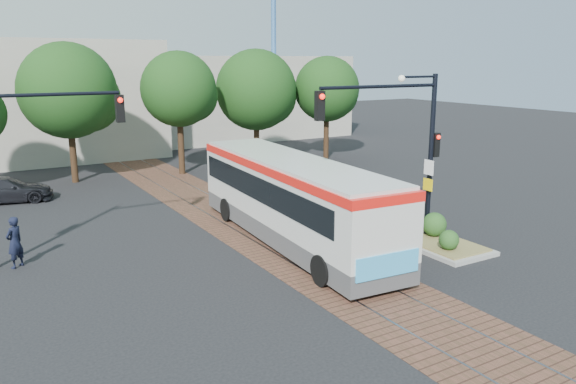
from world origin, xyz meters
name	(u,v)px	position (x,y,z in m)	size (l,w,h in m)	color
ground	(303,255)	(0.00, 0.00, 0.00)	(120.00, 120.00, 0.00)	black
trackbed	(251,227)	(0.00, 4.00, 0.01)	(3.60, 40.00, 0.02)	brown
tree_row	(172,92)	(1.21, 16.42, 4.85)	(26.40, 5.60, 7.67)	#382314
warehouses	(95,99)	(-0.53, 28.75, 3.81)	(40.00, 13.00, 8.00)	#ADA899
crane	(273,16)	(18.00, 34.00, 10.88)	(8.00, 0.50, 18.00)	#3F72B2
city_bus	(291,196)	(0.48, 1.58, 1.76)	(3.26, 11.94, 3.16)	#444447
traffic_island	(423,232)	(4.82, -0.90, 0.33)	(2.20, 5.20, 1.13)	gray
signal_pole_main	(407,133)	(3.86, -0.81, 4.16)	(5.49, 0.46, 6.00)	black
signal_pole_left	(17,150)	(-8.37, 4.00, 3.86)	(4.99, 0.34, 6.00)	black
officer	(15,242)	(-8.74, 3.87, 0.87)	(0.63, 0.41, 1.73)	black
parked_car	(5,190)	(-8.25, 13.74, 0.61)	(1.72, 4.23, 1.23)	black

